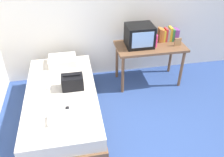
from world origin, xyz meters
TOP-DOWN VIEW (x-y plane):
  - ground_plane at (0.00, 0.00)m, footprint 8.00×8.00m
  - wall_back at (0.00, 2.00)m, footprint 5.20×0.10m
  - bed at (-0.96, 0.79)m, footprint 1.00×2.00m
  - desk at (0.55, 1.51)m, footprint 1.16×0.60m
  - tv at (0.36, 1.53)m, footprint 0.44×0.39m
  - water_bottle at (0.61, 1.45)m, footprint 0.08×0.08m
  - book_row at (0.90, 1.64)m, footprint 0.35×0.16m
  - picture_frame at (0.99, 1.41)m, footprint 0.11×0.02m
  - pillow at (-0.92, 1.54)m, footprint 0.44×0.34m
  - handbag at (-0.79, 0.84)m, footprint 0.30×0.20m
  - magazine at (-1.13, 0.43)m, footprint 0.21×0.29m
  - remote_dark at (-0.88, 0.35)m, footprint 0.04×0.16m
  - remote_silver at (-1.13, 0.93)m, footprint 0.04×0.14m
  - folded_towel at (-0.98, 0.23)m, footprint 0.28×0.22m

SIDE VIEW (x-z plane):
  - ground_plane at x=0.00m, z-range 0.00..0.00m
  - bed at x=-0.96m, z-range 0.00..0.51m
  - magazine at x=-1.13m, z-range 0.51..0.52m
  - remote_dark at x=-0.88m, z-range 0.51..0.54m
  - remote_silver at x=-1.13m, z-range 0.51..0.54m
  - folded_towel at x=-0.98m, z-range 0.51..0.56m
  - pillow at x=-0.92m, z-range 0.51..0.63m
  - handbag at x=-0.79m, z-range 0.50..0.73m
  - desk at x=0.55m, z-range 0.27..1.00m
  - picture_frame at x=0.99m, z-range 0.73..0.87m
  - water_bottle at x=0.61m, z-range 0.73..0.94m
  - book_row at x=0.90m, z-range 0.72..0.96m
  - tv at x=0.36m, z-range 0.73..1.09m
  - wall_back at x=0.00m, z-range 0.00..2.60m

